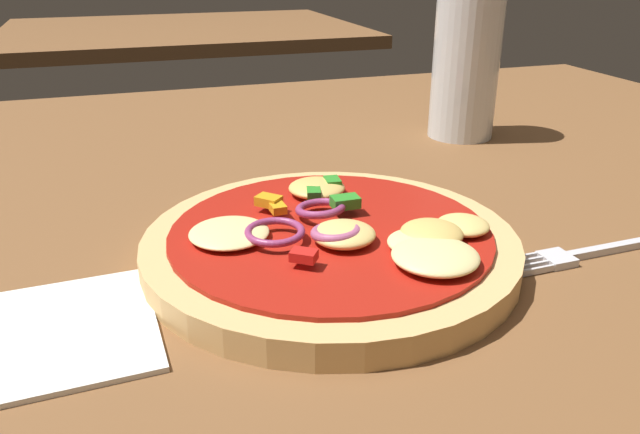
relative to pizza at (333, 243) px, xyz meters
The scene contains 6 objects.
dining_table 0.05m from the pizza, 28.66° to the left, with size 1.10×1.02×0.03m.
pizza is the anchor object (origin of this frame).
fork 0.17m from the pizza, 16.24° to the right, with size 0.15×0.02×0.01m.
beer_glass 0.31m from the pizza, 45.62° to the left, with size 0.06×0.06×0.15m.
napkin 0.18m from the pizza, 168.88° to the right, with size 0.14×0.11×0.00m.
background_table 1.25m from the pizza, 87.44° to the left, with size 0.82×0.61×0.03m.
Camera 1 is at (-0.15, -0.35, 0.21)m, focal length 35.07 mm.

